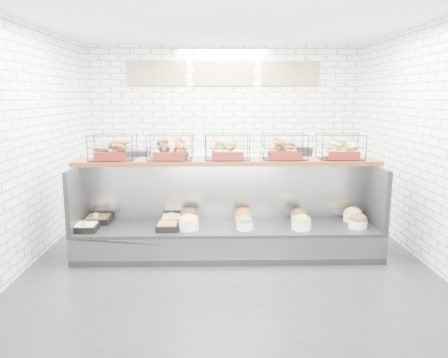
{
  "coord_description": "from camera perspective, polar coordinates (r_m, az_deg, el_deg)",
  "views": [
    {
      "loc": [
        -0.17,
        -5.32,
        2.1
      ],
      "look_at": [
        -0.04,
        0.45,
        1.0
      ],
      "focal_mm": 35.0,
      "sensor_mm": 36.0,
      "label": 1
    }
  ],
  "objects": [
    {
      "name": "bagel_shelf",
      "position": [
        5.89,
        0.39,
        3.76
      ],
      "size": [
        4.1,
        0.5,
        0.4
      ],
      "color": "#4F2411",
      "rests_on": "display_case"
    },
    {
      "name": "display_case",
      "position": [
        5.94,
        0.55,
        -6.6
      ],
      "size": [
        4.0,
        0.9,
        1.2
      ],
      "color": "black",
      "rests_on": "ground"
    },
    {
      "name": "ground",
      "position": [
        5.72,
        0.56,
        -10.76
      ],
      "size": [
        5.5,
        5.5,
        0.0
      ],
      "primitive_type": "plane",
      "color": "black",
      "rests_on": "ground"
    },
    {
      "name": "room_shell",
      "position": [
        5.93,
        0.41,
        10.36
      ],
      "size": [
        5.02,
        5.51,
        3.01
      ],
      "color": "white",
      "rests_on": "ground"
    },
    {
      "name": "prep_counter",
      "position": [
        7.92,
        -0.03,
        -1.11
      ],
      "size": [
        4.0,
        0.6,
        1.2
      ],
      "color": "#93969B",
      "rests_on": "ground"
    }
  ]
}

